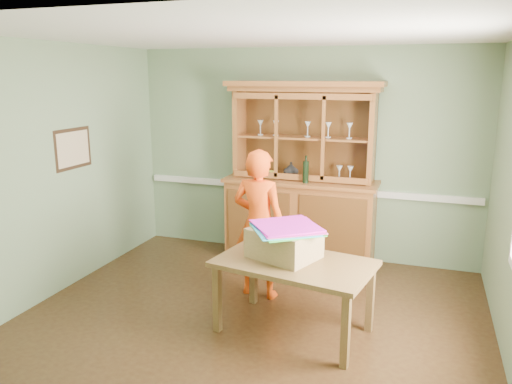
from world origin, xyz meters
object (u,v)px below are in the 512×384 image
at_px(person, 259,224).
at_px(china_hutch, 301,200).
at_px(cardboard_box, 284,243).
at_px(dining_table, 294,270).

bearing_deg(person, china_hutch, -91.19).
bearing_deg(cardboard_box, person, 127.19).
height_order(china_hutch, cardboard_box, china_hutch).
bearing_deg(dining_table, person, 140.62).
xyz_separation_m(dining_table, person, (-0.57, 0.66, 0.19)).
height_order(china_hutch, dining_table, china_hutch).
bearing_deg(dining_table, china_hutch, 112.35).
distance_m(china_hutch, dining_table, 1.90).
relative_size(china_hutch, dining_table, 1.50).
relative_size(dining_table, person, 0.94).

